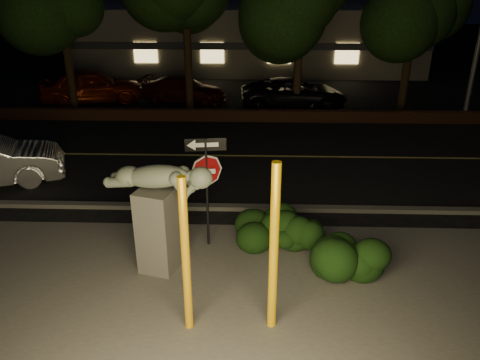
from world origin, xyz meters
The scene contains 18 objects.
ground centered at (0.00, 10.00, 0.00)m, with size 90.00×90.00×0.00m, color black.
patio centered at (0.00, -1.00, 0.01)m, with size 14.00×6.00×0.02m, color #4C4944.
road centered at (0.00, 7.00, 0.01)m, with size 80.00×8.00×0.01m, color black.
lane_marking centered at (0.00, 7.00, 0.02)m, with size 80.00×0.12×0.01m, color #CBB251.
curb centered at (0.00, 2.90, 0.06)m, with size 80.00×0.25×0.12m, color #4C4944.
brick_wall centered at (0.00, 11.30, 0.25)m, with size 40.00×0.35×0.50m, color #4E2A19.
parking_lot centered at (0.00, 17.00, 0.01)m, with size 40.00×12.00×0.01m, color black.
building centered at (0.00, 24.99, 2.00)m, with size 22.00×10.20×4.00m.
yellow_pole_left centered at (-0.57, -1.79, 1.51)m, with size 0.15×0.15×3.02m, color #EBA714.
yellow_pole_right centered at (0.94, -1.70, 1.62)m, with size 0.16×0.16×3.25m, color yellow.
signpost centered at (-0.48, 1.06, 1.90)m, with size 0.90×0.16×2.68m.
sculpture centered at (-1.40, 0.05, 1.56)m, with size 2.36×1.22×2.53m.
hedge_center centered at (1.10, 1.16, 0.55)m, with size 2.11×0.99×1.10m, color black.
hedge_right centered at (1.67, 0.91, 0.49)m, with size 1.49×0.80×0.97m, color black.
hedge_far_right centered at (2.70, -0.12, 0.57)m, with size 1.64×1.03×1.14m, color black.
parked_car_red centered at (-7.50, 14.30, 0.83)m, with size 1.97×4.90×1.67m, color maroon.
parked_car_darkred centered at (-2.98, 14.59, 0.62)m, with size 1.73×4.26×1.23m, color #3F1109.
parked_car_dark centered at (2.45, 13.64, 0.70)m, with size 2.32×5.02×1.40m, color black.
Camera 1 is at (0.58, -8.52, 5.96)m, focal length 35.00 mm.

